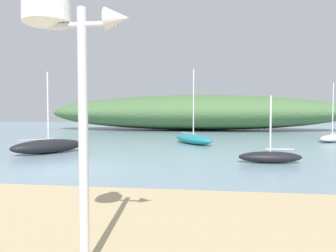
{
  "coord_description": "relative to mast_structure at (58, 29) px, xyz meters",
  "views": [
    {
      "loc": [
        5.58,
        -11.39,
        2.2
      ],
      "look_at": [
        3.05,
        7.41,
        1.4
      ],
      "focal_mm": 32.75,
      "sensor_mm": 36.0,
      "label": 1
    }
  ],
  "objects": [
    {
      "name": "ground_plane",
      "position": [
        -3.73,
        7.78,
        -3.23
      ],
      "size": [
        120.0,
        120.0,
        0.0
      ],
      "primitive_type": "plane",
      "color": "#7A99A8"
    },
    {
      "name": "distant_hill",
      "position": [
        -0.01,
        36.84,
        -0.95
      ],
      "size": [
        39.19,
        11.74,
        4.56
      ],
      "primitive_type": "ellipsoid",
      "color": "#476B3D",
      "rests_on": "ground"
    },
    {
      "name": "mast_structure",
      "position": [
        0.0,
        0.0,
        0.0
      ],
      "size": [
        1.33,
        0.6,
        3.6
      ],
      "color": "silver",
      "rests_on": "beach_sand"
    },
    {
      "name": "sailboat_west_reach",
      "position": [
        4.54,
        10.36,
        -2.96
      ],
      "size": [
        2.81,
        1.06,
        2.97
      ],
      "color": "black",
      "rests_on": "ground"
    },
    {
      "name": "sailboat_far_right",
      "position": [
        0.75,
        18.19,
        -2.87
      ],
      "size": [
        3.51,
        4.22,
        5.32
      ],
      "color": "teal",
      "rests_on": "ground"
    },
    {
      "name": "sailboat_outer_mooring",
      "position": [
        -6.87,
        12.08,
        -2.84
      ],
      "size": [
        3.46,
        3.99,
        4.44
      ],
      "color": "black",
      "rests_on": "ground"
    },
    {
      "name": "sailboat_centre_water",
      "position": [
        11.31,
        21.51,
        -2.95
      ],
      "size": [
        3.34,
        3.8,
        4.56
      ],
      "color": "white",
      "rests_on": "ground"
    }
  ]
}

